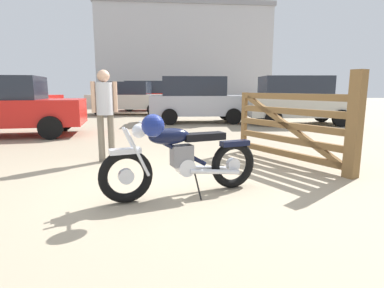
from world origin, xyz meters
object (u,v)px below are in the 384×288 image
Objects in this scene: dark_sedan_left at (4,107)px; blue_hatchback_right at (149,95)px; bystander at (105,106)px; timber_gate at (302,125)px; silver_sedan_mid at (298,100)px; vintage_motorcycle at (180,157)px; white_estate_far at (13,99)px; pale_sedan_back at (198,99)px; red_hatchback_near at (130,98)px.

blue_hatchback_right is at bearing 64.11° from dark_sedan_left.
blue_hatchback_right is at bearing -12.59° from bystander.
silver_sedan_mid is (2.29, 6.34, 0.21)m from timber_gate.
timber_gate is at bearing -165.31° from vintage_motorcycle.
timber_gate is 14.37m from white_estate_far.
blue_hatchback_right is 0.90× the size of white_estate_far.
vintage_motorcycle is 2.44m from bystander.
blue_hatchback_right is 7.43m from pale_sedan_back.
pale_sedan_back reaches higher than timber_gate.
timber_gate is 0.57× the size of blue_hatchback_right.
bystander is 0.42× the size of pale_sedan_back.
dark_sedan_left is at bearing -67.52° from vintage_motorcycle.
bystander is at bearing 52.23° from timber_gate.
silver_sedan_mid is (4.40, 7.86, 0.43)m from vintage_motorcycle.
dark_sedan_left is at bearing -102.37° from red_hatchback_near.
silver_sedan_mid is 0.89× the size of white_estate_far.
timber_gate is at bearing -62.53° from red_hatchback_near.
bystander reaches higher than vintage_motorcycle.
bystander is at bearing -76.34° from vintage_motorcycle.
dark_sedan_left is 9.70m from silver_sedan_mid.
white_estate_far is at bearing -164.90° from red_hatchback_near.
silver_sedan_mid reaches higher than timber_gate.
blue_hatchback_right and pale_sedan_back have the same top height.
white_estate_far is at bearing 105.59° from dark_sedan_left.
dark_sedan_left reaches higher than timber_gate.
silver_sedan_mid and pale_sedan_back have the same top height.
pale_sedan_back is at bearing 170.12° from white_estate_far.
bystander is 4.78m from dark_sedan_left.
silver_sedan_mid is at bearing 6.16° from dark_sedan_left.
silver_sedan_mid and blue_hatchback_right have the same top height.
bystander is 0.38× the size of white_estate_far.
bystander is (-3.47, 0.44, 0.32)m from timber_gate.
dark_sedan_left is 1.03× the size of red_hatchback_near.
pale_sedan_back reaches higher than dark_sedan_left.
timber_gate is at bearing -108.44° from silver_sedan_mid.
red_hatchback_near is 1.09× the size of pale_sedan_back.
blue_hatchback_right is at bearing -103.99° from vintage_motorcycle.
dark_sedan_left is 6.60m from pale_sedan_back.
timber_gate is 6.75m from silver_sedan_mid.
pale_sedan_back is at bearing 169.40° from silver_sedan_mid.
bystander is 0.37× the size of dark_sedan_left.
red_hatchback_near is (-7.02, 4.83, -0.08)m from silver_sedan_mid.
vintage_motorcycle is 8.69m from pale_sedan_back.
vintage_motorcycle is 0.50× the size of pale_sedan_back.
blue_hatchback_right reaches higher than vintage_motorcycle.
blue_hatchback_right is at bearing -14.46° from timber_gate.
vintage_motorcycle is at bearing 133.81° from white_estate_far.
white_estate_far is (-3.13, 6.53, 0.00)m from dark_sedan_left.
pale_sedan_back is at bearing 21.97° from dark_sedan_left.
red_hatchback_near is (-1.26, 10.74, -0.18)m from bystander.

